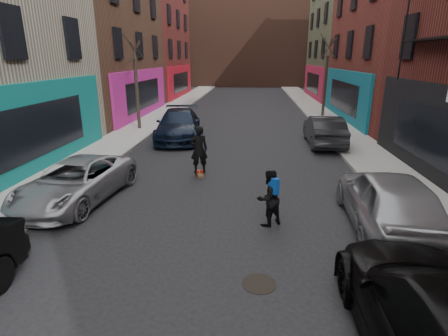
% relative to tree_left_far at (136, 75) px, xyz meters
% --- Properties ---
extents(sidewalk_left, '(2.50, 84.00, 0.13)m').
position_rel_tree_left_far_xyz_m(sidewalk_left, '(-0.05, 12.00, -3.31)').
color(sidewalk_left, gray).
rests_on(sidewalk_left, ground).
extents(sidewalk_right, '(2.50, 84.00, 0.13)m').
position_rel_tree_left_far_xyz_m(sidewalk_right, '(12.45, 12.00, -3.31)').
color(sidewalk_right, gray).
rests_on(sidewalk_right, ground).
extents(building_far, '(40.00, 10.00, 14.00)m').
position_rel_tree_left_far_xyz_m(building_far, '(6.20, 38.00, 3.62)').
color(building_far, '#47281E').
rests_on(building_far, ground).
extents(tree_left_far, '(2.00, 2.00, 6.50)m').
position_rel_tree_left_far_xyz_m(tree_left_far, '(0.00, 0.00, 0.00)').
color(tree_left_far, black).
rests_on(tree_left_far, sidewalk_left).
extents(tree_right_far, '(2.00, 2.00, 6.80)m').
position_rel_tree_left_far_xyz_m(tree_right_far, '(12.40, 6.00, 0.15)').
color(tree_right_far, black).
rests_on(tree_right_far, sidewalk_right).
extents(parked_left_far, '(2.70, 4.93, 1.31)m').
position_rel_tree_left_far_xyz_m(parked_left_far, '(1.60, -11.26, -2.73)').
color(parked_left_far, gray).
rests_on(parked_left_far, ground).
extents(parked_left_end, '(2.92, 5.80, 1.62)m').
position_rel_tree_left_far_xyz_m(parked_left_end, '(3.00, -2.30, -2.57)').
color(parked_left_end, black).
rests_on(parked_left_end, ground).
extents(parked_right_far, '(2.25, 5.00, 1.67)m').
position_rel_tree_left_far_xyz_m(parked_right_far, '(10.69, -12.48, -2.55)').
color(parked_right_far, gray).
rests_on(parked_right_far, ground).
extents(parked_right_end, '(1.66, 4.62, 1.52)m').
position_rel_tree_left_far_xyz_m(parked_right_end, '(10.80, -2.98, -2.62)').
color(parked_right_end, black).
rests_on(parked_right_end, ground).
extents(skateboard, '(0.44, 0.83, 0.10)m').
position_rel_tree_left_far_xyz_m(skateboard, '(5.09, -8.41, -3.33)').
color(skateboard, brown).
rests_on(skateboard, ground).
extents(skateboarder, '(0.77, 0.61, 1.84)m').
position_rel_tree_left_far_xyz_m(skateboarder, '(5.09, -8.41, -2.36)').
color(skateboarder, black).
rests_on(skateboarder, skateboard).
extents(pedestrian, '(0.96, 0.93, 1.56)m').
position_rel_tree_left_far_xyz_m(pedestrian, '(7.60, -12.46, -2.59)').
color(pedestrian, black).
rests_on(pedestrian, ground).
extents(manhole, '(0.78, 0.78, 0.01)m').
position_rel_tree_left_far_xyz_m(manhole, '(7.33, -15.12, -3.37)').
color(manhole, black).
rests_on(manhole, ground).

